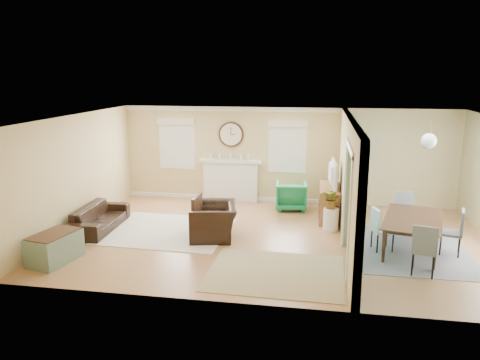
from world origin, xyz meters
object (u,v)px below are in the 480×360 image
credenza (329,202)px  dining_table (414,235)px  sofa (99,218)px  green_chair (291,196)px  eames_chair (213,221)px

credenza → dining_table: size_ratio=0.73×
sofa → dining_table: size_ratio=0.99×
green_chair → dining_table: bearing=131.0°
eames_chair → dining_table: (4.14, -0.10, -0.03)m
green_chair → credenza: credenza is taller
sofa → eames_chair: 2.68m
sofa → credenza: size_ratio=1.35×
eames_chair → sofa: bearing=-104.3°
credenza → dining_table: bearing=-49.2°
sofa → eames_chair: eames_chair is taller
sofa → dining_table: (6.82, -0.18, 0.06)m
eames_chair → dining_table: size_ratio=0.59×
sofa → eames_chair: (2.68, -0.09, 0.09)m
eames_chair → credenza: (2.50, 1.81, 0.03)m
green_chair → dining_table: 3.63m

